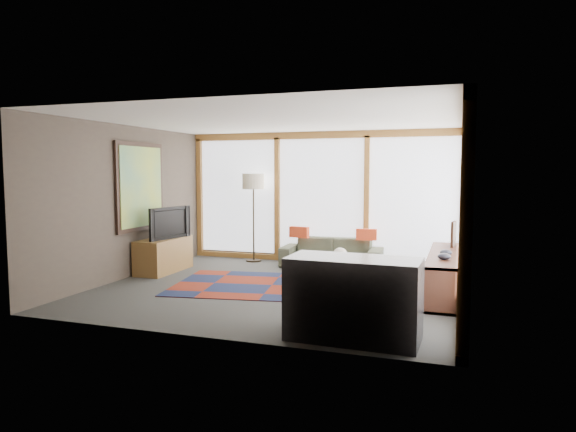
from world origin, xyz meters
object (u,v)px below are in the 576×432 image
(tv_console, at_px, (164,255))
(floor_lamp, at_px, (254,218))
(sofa, at_px, (331,253))
(bookshelf, at_px, (444,274))
(bar_counter, at_px, (354,299))
(coffee_table, at_px, (336,271))
(television, at_px, (166,223))

(tv_console, bearing_deg, floor_lamp, 53.28)
(sofa, relative_size, bookshelf, 0.77)
(floor_lamp, height_order, bar_counter, floor_lamp)
(coffee_table, height_order, tv_console, tv_console)
(tv_console, relative_size, bar_counter, 0.86)
(sofa, bearing_deg, bar_counter, -74.76)
(television, height_order, bar_counter, television)
(floor_lamp, xyz_separation_m, bar_counter, (2.88, -4.15, -0.44))
(television, relative_size, bar_counter, 0.70)
(bookshelf, relative_size, television, 2.45)
(floor_lamp, bearing_deg, bookshelf, -24.08)
(floor_lamp, relative_size, tv_console, 1.46)
(coffee_table, bearing_deg, bookshelf, -5.33)
(floor_lamp, relative_size, bar_counter, 1.25)
(sofa, height_order, coffee_table, sofa)
(bookshelf, bearing_deg, tv_console, 178.25)
(television, bearing_deg, coffee_table, -77.68)
(floor_lamp, xyz_separation_m, bookshelf, (3.74, -1.67, -0.58))
(bookshelf, xyz_separation_m, bar_counter, (-0.86, -2.48, 0.14))
(sofa, height_order, floor_lamp, floor_lamp)
(floor_lamp, xyz_separation_m, coffee_table, (2.07, -1.52, -0.69))
(coffee_table, xyz_separation_m, bar_counter, (0.81, -2.63, 0.25))
(sofa, height_order, tv_console, tv_console)
(floor_lamp, relative_size, bookshelf, 0.73)
(bookshelf, distance_m, television, 4.85)
(sofa, relative_size, floor_lamp, 1.06)
(television, bearing_deg, sofa, -51.27)
(coffee_table, height_order, bar_counter, bar_counter)
(sofa, bearing_deg, floor_lamp, 172.63)
(coffee_table, distance_m, tv_console, 3.21)
(bookshelf, distance_m, bar_counter, 2.62)
(floor_lamp, bearing_deg, bar_counter, -55.21)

